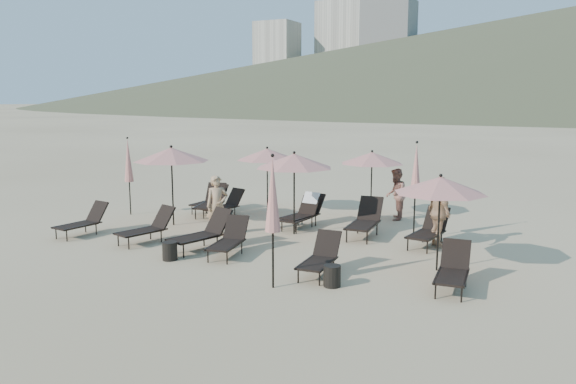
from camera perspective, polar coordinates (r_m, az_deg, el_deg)
The scene contains 28 objects.
ground at distance 13.20m, azimuth -2.15°, elevation -7.33°, with size 800.00×800.00×0.00m, color #D6BA8C.
hotel_skyline at distance 300.08m, azimuth 7.14°, elevation 13.21°, with size 109.00×82.00×55.00m.
lounger_0 at distance 16.86m, azimuth -20.08°, elevation -2.76°, with size 0.77×1.59×0.88m.
lounger_1 at distance 15.48m, azimuth -14.06°, elevation -3.45°, with size 1.03×1.70×0.92m.
lounger_2 at distance 14.47m, azimuth -8.70°, elevation -4.04°, with size 1.10×1.82×0.98m.
lounger_3 at distance 13.86m, azimuth -6.02°, elevation -4.77°, with size 0.85×1.62×0.89m.
lounger_4 at distance 12.33m, azimuth 3.29°, elevation -6.59°, with size 0.67×1.54×0.87m.
lounger_5 at distance 11.88m, azimuth 16.41°, elevation -7.53°, with size 0.71×1.59×0.89m.
lounger_6 at distance 18.79m, azimuth -7.82°, elevation -0.93°, with size 1.09×1.82×0.98m.
lounger_7 at distance 18.47m, azimuth -6.46°, elevation -1.25°, with size 0.94×1.60×0.86m.
lounger_8 at distance 16.94m, azimuth 1.64°, elevation -2.05°, with size 0.92×1.71×0.93m.
lounger_9 at distance 16.79m, azimuth 1.50°, elevation -2.03°, with size 0.69×1.62×0.98m.
lounger_10 at distance 15.81m, azimuth 7.83°, elevation -2.81°, with size 0.80×1.82×1.02m.
lounger_11 at distance 15.14m, azimuth 14.13°, elevation -3.70°, with size 0.85×1.71×0.94m.
lounger_12 at distance 19.34m, azimuth -7.87°, elevation -0.77°, with size 0.66×1.56×0.88m.
umbrella_open_0 at distance 17.20m, azimuth -11.77°, elevation 3.75°, with size 2.27×2.27×2.45m.
umbrella_open_1 at distance 15.68m, azimuth 0.63°, elevation 3.18°, with size 2.21×2.21×2.37m.
umbrella_open_2 at distance 12.73m, azimuth 15.22°, elevation 0.68°, with size 2.04×2.04×2.19m.
umbrella_open_3 at distance 18.74m, azimuth -2.13°, elevation 3.85°, with size 2.09×2.09×2.25m.
umbrella_open_4 at distance 18.15m, azimuth 8.53°, elevation 3.44°, with size 2.05×2.05×2.20m.
umbrella_closed_0 at distance 11.14m, azimuth -1.57°, elevation -0.35°, with size 0.32×0.32×2.74m.
umbrella_closed_1 at distance 15.50m, azimuth 12.87°, elevation 2.06°, with size 0.32×0.32×2.70m.
umbrella_closed_2 at distance 19.19m, azimuth -15.91°, elevation 3.07°, with size 0.30×0.30×2.59m.
side_table_0 at distance 13.75m, azimuth -11.92°, elevation -5.89°, with size 0.36×0.36×0.44m, color black.
side_table_1 at distance 11.65m, azimuth 4.50°, elevation -8.50°, with size 0.36×0.36×0.45m, color black.
beachgoer_a at distance 15.88m, azimuth -7.21°, elevation -1.38°, with size 0.62×0.41×1.70m, color tan.
beachgoer_b at distance 18.09m, azimuth 10.88°, elevation -0.24°, with size 0.80×0.62×1.65m, color #A06452.
beachgoer_c at distance 14.98m, azimuth 15.13°, elevation -1.98°, with size 1.09×0.45×1.85m, color tan.
Camera 1 is at (6.06, -11.09, 3.79)m, focal length 35.00 mm.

